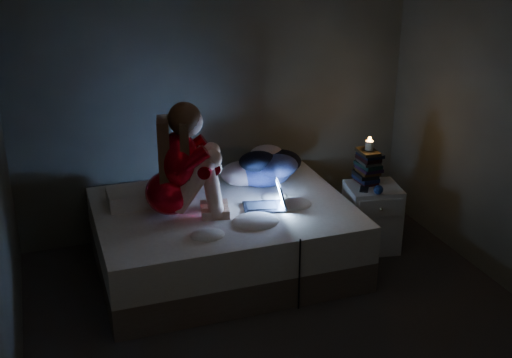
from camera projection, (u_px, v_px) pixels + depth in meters
name	position (u px, v px, depth m)	size (l,w,h in m)	color
floor	(296.00, 338.00, 4.53)	(3.60, 3.80, 0.02)	#2B2827
wall_back	(217.00, 91.00, 5.72)	(3.60, 0.02, 2.60)	#3F433B
wall_front	(503.00, 335.00, 2.37)	(3.60, 0.02, 2.60)	#3F433B
bed	(224.00, 237.00, 5.33)	(2.02, 1.52, 0.56)	silver
pillow	(135.00, 197.00, 5.25)	(0.43, 0.31, 0.13)	white
woman	(168.00, 161.00, 4.89)	(0.56, 0.37, 0.91)	#89000C
laptop	(264.00, 195.00, 5.15)	(0.33, 0.23, 0.23)	black
clothes_pile	(263.00, 165.00, 5.64)	(0.54, 0.43, 0.32)	navy
nightstand	(372.00, 217.00, 5.65)	(0.44, 0.39, 0.58)	white
book_stack	(368.00, 167.00, 5.56)	(0.19, 0.25, 0.29)	black
candle	(369.00, 147.00, 5.49)	(0.07, 0.07, 0.08)	beige
phone	(366.00, 190.00, 5.46)	(0.07, 0.14, 0.01)	black
blue_orb	(382.00, 190.00, 5.38)	(0.08, 0.08, 0.08)	navy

